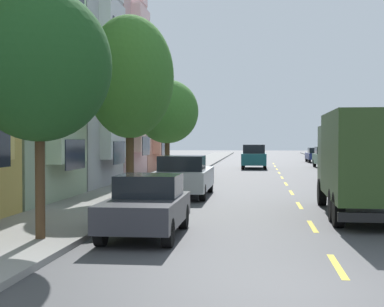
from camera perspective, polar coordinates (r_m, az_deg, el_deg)
name	(u,v)px	position (r m, az deg, el deg)	size (l,w,h in m)	color
ground_plane	(280,175)	(39.20, 8.67, -2.07)	(160.00, 160.00, 0.00)	#424244
sidewalk_left	(171,175)	(37.60, -2.10, -2.10)	(3.20, 120.00, 0.14)	gray
lane_centerline_dashes	(284,180)	(33.72, 9.03, -2.64)	(0.14, 47.20, 0.01)	yellow
townhouse_fourth_rose	(41,88)	(36.64, -14.67, 6.25)	(12.73, 6.55, 11.39)	#CC9E9E
townhouse_fifth_terracotta	(86,109)	(42.70, -10.38, 4.37)	(11.14, 6.55, 9.58)	#B27560
street_tree_nearest	(39,65)	(13.64, -14.79, 8.39)	(3.27, 3.27, 5.67)	#47331E
street_tree_second	(130,77)	(22.56, -6.15, 7.48)	(3.41, 3.41, 7.02)	#47331E
street_tree_third	(167,112)	(31.59, -2.45, 4.13)	(3.40, 3.40, 5.48)	#47331E
delivery_box_truck	(365,157)	(18.58, 16.70, -0.36)	(2.57, 7.42, 3.19)	#2D471E
parked_pickup_red	(374,169)	(31.35, 17.43, -1.49)	(2.10, 5.34, 1.73)	#AD1E1E
parked_pickup_forest	(328,158)	(48.72, 13.24, -0.43)	(2.15, 5.35, 1.73)	#194C28
parked_pickup_silver	(185,177)	(24.01, -0.70, -2.31)	(2.01, 5.30, 1.73)	#B2B5BA
parked_hatchback_charcoal	(147,205)	(14.41, -4.49, -5.12)	(1.75, 4.00, 1.50)	#333338
parked_hatchback_navy	(316,155)	(59.92, 12.08, -0.14)	(1.84, 4.04, 1.50)	navy
moving_teal_sedan	(254,156)	(47.10, 6.12, -0.27)	(1.95, 4.80, 1.93)	#195B60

